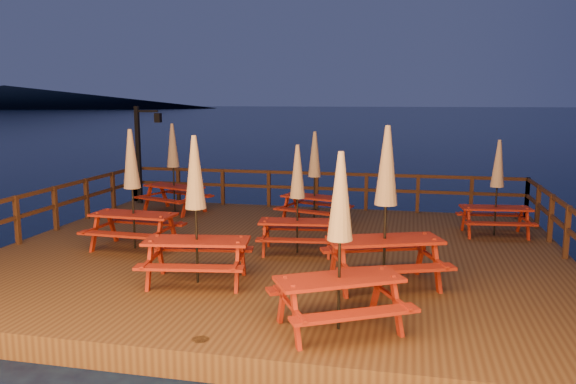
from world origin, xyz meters
name	(u,v)px	position (x,y,z in m)	size (l,w,h in m)	color
ground	(279,269)	(0.00, 0.00, 0.00)	(500.00, 500.00, 0.00)	black
deck	(279,260)	(0.00, 0.00, 0.20)	(12.00, 10.00, 0.40)	#472B16
deck_piles	(279,282)	(0.00, 0.00, -0.30)	(11.44, 9.44, 1.40)	#372411
railing	(296,201)	(0.00, 1.78, 1.16)	(11.80, 9.75, 1.10)	#372411
lamp_post	(143,146)	(-5.39, 4.55, 2.20)	(0.85, 0.18, 3.00)	black
headland_left	(5,97)	(-160.00, 190.00, 4.50)	(180.00, 84.00, 9.00)	black
picnic_table_0	(314,176)	(0.28, 2.82, 1.65)	(2.00, 1.80, 2.40)	maroon
picnic_table_1	(132,188)	(-3.10, -0.50, 1.75)	(1.87, 1.56, 2.59)	maroon
picnic_table_2	(196,208)	(-0.92, -2.36, 1.76)	(2.04, 1.77, 2.61)	maroon
picnic_table_3	(173,166)	(-3.91, 3.46, 1.72)	(2.17, 1.98, 2.53)	maroon
picnic_table_4	(340,239)	(1.78, -3.85, 1.71)	(2.25, 2.12, 2.52)	maroon
picnic_table_5	(497,186)	(4.71, 2.46, 1.58)	(1.73, 1.49, 2.28)	maroon
picnic_table_6	(297,197)	(0.41, -0.05, 1.59)	(1.75, 1.51, 2.29)	maroon
picnic_table_7	(386,204)	(2.31, -1.79, 1.85)	(2.39, 2.19, 2.78)	maroon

